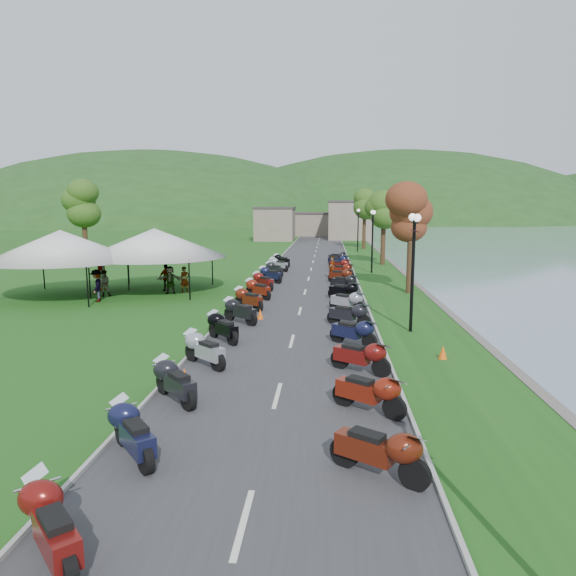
{
  "coord_description": "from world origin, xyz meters",
  "views": [
    {
      "loc": [
        1.38,
        -3.92,
        5.35
      ],
      "look_at": [
        -0.58,
        21.47,
        1.3
      ],
      "focal_mm": 32.0,
      "sensor_mm": 36.0,
      "label": 1
    }
  ],
  "objects": [
    {
      "name": "tree_lakeside",
      "position": [
        6.5,
        28.13,
        3.74
      ],
      "size": [
        2.69,
        2.69,
        7.48
      ],
      "primitive_type": null,
      "color": "#3F6C20",
      "rests_on": "ground"
    },
    {
      "name": "pedestrian_b",
      "position": [
        -11.99,
        25.6,
        0.0
      ],
      "size": [
        0.88,
        0.7,
        1.59
      ],
      "primitive_type": "imported",
      "rotation": [
        0.0,
        0.0,
        3.56
      ],
      "color": "slate",
      "rests_on": "ground"
    },
    {
      "name": "vendor_tent_side",
      "position": [
        -14.24,
        25.1,
        2.0
      ],
      "size": [
        5.67,
        5.67,
        4.0
      ],
      "primitive_type": null,
      "color": "silver",
      "rests_on": "ground"
    },
    {
      "name": "moto_row_left",
      "position": [
        -2.67,
        19.01,
        0.55
      ],
      "size": [
        2.6,
        47.62,
        1.1
      ],
      "primitive_type": null,
      "color": "#331411",
      "rests_on": "ground"
    },
    {
      "name": "pedestrian_c",
      "position": [
        -11.62,
        23.83,
        0.0
      ],
      "size": [
        0.8,
        1.28,
        1.85
      ],
      "primitive_type": "imported",
      "rotation": [
        0.0,
        0.0,
        4.98
      ],
      "color": "slate",
      "rests_on": "ground"
    },
    {
      "name": "moto_row_right",
      "position": [
        2.41,
        25.34,
        0.55
      ],
      "size": [
        2.6,
        41.64,
        1.1
      ],
      "primitive_type": null,
      "color": "#331411",
      "rests_on": "ground"
    },
    {
      "name": "far_building",
      "position": [
        -2.0,
        85.0,
        2.5
      ],
      "size": [
        18.0,
        16.0,
        5.0
      ],
      "primitive_type": "cube",
      "color": "gray",
      "rests_on": "ground"
    },
    {
      "name": "vendor_tent_main",
      "position": [
        -9.49,
        27.69,
        2.0
      ],
      "size": [
        5.94,
        5.94,
        4.0
      ],
      "primitive_type": null,
      "color": "silver",
      "rests_on": "ground"
    },
    {
      "name": "traffic_cone_near",
      "position": [
        -2.95,
        10.91,
        0.23
      ],
      "size": [
        0.3,
        0.3,
        0.46
      ],
      "primitive_type": "cone",
      "color": "#F2590C",
      "rests_on": "ground"
    },
    {
      "name": "hills_backdrop",
      "position": [
        0.0,
        200.0,
        0.0
      ],
      "size": [
        360.0,
        120.0,
        76.0
      ],
      "primitive_type": null,
      "color": "#285621",
      "rests_on": "ground"
    },
    {
      "name": "pedestrian_a",
      "position": [
        -7.49,
        27.2,
        0.0
      ],
      "size": [
        0.75,
        0.72,
        1.66
      ],
      "primitive_type": "imported",
      "rotation": [
        0.0,
        0.0,
        0.64
      ],
      "color": "slate",
      "rests_on": "ground"
    },
    {
      "name": "road",
      "position": [
        0.0,
        40.0,
        0.01
      ],
      "size": [
        7.0,
        120.0,
        0.02
      ],
      "primitive_type": "cube",
      "color": "#39393C",
      "rests_on": "ground"
    }
  ]
}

